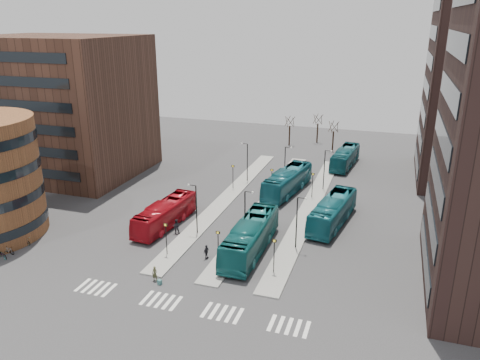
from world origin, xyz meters
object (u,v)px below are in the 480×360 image
(teal_bus_a, at_px, (250,237))
(bicycle_mid, at_px, (9,251))
(teal_bus_c, at_px, (333,211))
(commuter_b, at_px, (206,252))
(suitcase, at_px, (160,282))
(teal_bus_b, at_px, (287,181))
(teal_bus_d, at_px, (345,157))
(commuter_c, at_px, (258,245))
(bicycle_near, at_px, (2,254))
(commuter_a, at_px, (176,226))
(red_bus, at_px, (165,214))
(traveller, at_px, (155,274))
(bicycle_far, at_px, (26,241))

(teal_bus_a, distance_m, bicycle_mid, 26.57)
(bicycle_mid, bearing_deg, teal_bus_a, -68.44)
(teal_bus_c, height_order, commuter_b, teal_bus_c)
(suitcase, relative_size, teal_bus_c, 0.04)
(teal_bus_b, distance_m, teal_bus_d, 17.16)
(commuter_b, height_order, commuter_c, commuter_b)
(bicycle_near, bearing_deg, commuter_a, -33.59)
(teal_bus_b, bearing_deg, red_bus, -116.15)
(teal_bus_d, height_order, traveller, teal_bus_d)
(teal_bus_a, relative_size, commuter_c, 8.60)
(teal_bus_d, height_order, bicycle_far, teal_bus_d)
(teal_bus_c, bearing_deg, commuter_a, -144.91)
(suitcase, xyz_separation_m, traveller, (-0.74, 0.48, 0.53))
(suitcase, relative_size, teal_bus_d, 0.04)
(teal_bus_a, xyz_separation_m, bicycle_mid, (-24.99, -8.93, -1.39))
(teal_bus_c, bearing_deg, traveller, -118.87)
(red_bus, distance_m, commuter_b, 10.07)
(suitcase, xyz_separation_m, bicycle_far, (-18.59, 2.88, 0.21))
(teal_bus_b, bearing_deg, bicycle_mid, -121.45)
(bicycle_far, bearing_deg, traveller, -81.11)
(bicycle_far, bearing_deg, bicycle_mid, -163.44)
(teal_bus_b, bearing_deg, teal_bus_c, -39.93)
(teal_bus_a, relative_size, teal_bus_d, 1.13)
(commuter_a, height_order, bicycle_far, commuter_a)
(suitcase, xyz_separation_m, commuter_b, (2.35, 6.30, 0.54))
(teal_bus_c, relative_size, commuter_c, 8.09)
(teal_bus_d, distance_m, commuter_b, 39.64)
(teal_bus_b, relative_size, bicycle_far, 7.54)
(red_bus, distance_m, bicycle_far, 16.16)
(red_bus, height_order, commuter_a, red_bus)
(red_bus, height_order, bicycle_near, red_bus)
(commuter_b, bearing_deg, bicycle_near, 122.16)
(suitcase, relative_size, commuter_a, 0.27)
(traveller, bearing_deg, bicycle_near, -179.63)
(commuter_a, bearing_deg, bicycle_near, 16.89)
(teal_bus_b, distance_m, commuter_b, 22.76)
(suitcase, xyz_separation_m, commuter_c, (7.20, 9.64, 0.52))
(bicycle_far, bearing_deg, teal_bus_b, -27.15)
(teal_bus_c, xyz_separation_m, bicycle_near, (-32.58, -20.09, -1.28))
(bicycle_near, height_order, bicycle_far, bicycle_near)
(suitcase, bearing_deg, red_bus, 131.60)
(red_bus, height_order, commuter_b, red_bus)
(red_bus, xyz_separation_m, commuter_b, (7.95, -6.12, -0.83))
(commuter_c, bearing_deg, red_bus, -106.51)
(suitcase, relative_size, bicycle_near, 0.28)
(traveller, relative_size, commuter_b, 0.99)
(teal_bus_c, distance_m, commuter_a, 19.43)
(red_bus, relative_size, teal_bus_b, 0.90)
(teal_bus_a, bearing_deg, bicycle_near, -158.35)
(teal_bus_b, xyz_separation_m, commuter_c, (1.09, -19.09, -1.03))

